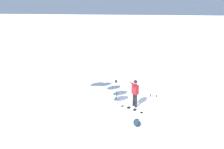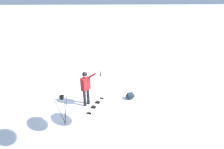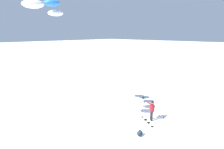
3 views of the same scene
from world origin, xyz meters
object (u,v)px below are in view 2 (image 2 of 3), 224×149
Objects in this scene: gear_bag_large at (130,96)px; snowboarder at (86,85)px; snowboard at (96,105)px; ski_poles at (101,80)px; camera_tripod at (63,104)px.

snowboarder is at bearing 99.29° from gear_bag_large.
snowboard is 1.84m from gear_bag_large.
snowboarder is 3.34× the size of gear_bag_large.
ski_poles is at bearing -13.46° from snowboard.
ski_poles reaches higher than snowboard.
ski_poles is (1.13, -0.72, -0.28)m from snowboarder.
snowboard is (-0.11, -0.43, -1.05)m from snowboarder.
camera_tripod is (-1.33, 0.82, -0.11)m from snowboarder.
gear_bag_large is 3.55m from camera_tripod.
ski_poles reaches higher than gear_bag_large.
snowboard is at bearing 104.96° from gear_bag_large.
snowboard is at bearing -105.02° from snowboarder.
camera_tripod is at bearing 119.17° from gear_bag_large.
gear_bag_large is (0.36, -2.20, -0.90)m from snowboarder.
snowboarder is 1.37m from ski_poles.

